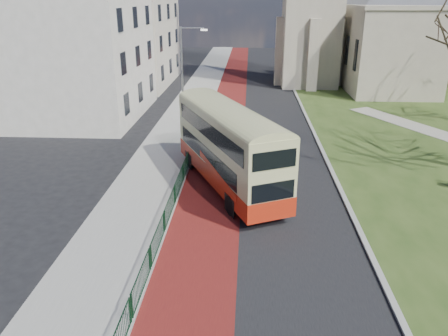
{
  "coord_description": "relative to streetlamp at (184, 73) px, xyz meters",
  "views": [
    {
      "loc": [
        0.81,
        -16.66,
        10.23
      ],
      "look_at": [
        -0.39,
        4.23,
        2.0
      ],
      "focal_mm": 35.0,
      "sensor_mm": 36.0,
      "label": 1
    }
  ],
  "objects": [
    {
      "name": "street_block_far",
      "position": [
        -9.65,
        20.0,
        1.17
      ],
      "size": [
        10.3,
        16.3,
        11.5
      ],
      "color": "beige",
      "rests_on": "ground"
    },
    {
      "name": "kerb_west",
      "position": [
        1.35,
        2.0,
        -4.53
      ],
      "size": [
        0.25,
        120.0,
        0.13
      ],
      "primitive_type": "cube",
      "color": "#999993",
      "rests_on": "ground"
    },
    {
      "name": "pavement_west",
      "position": [
        -0.65,
        2.0,
        -4.53
      ],
      "size": [
        4.0,
        120.0,
        0.12
      ],
      "primitive_type": "cube",
      "color": "gray",
      "rests_on": "ground"
    },
    {
      "name": "road_carriageway",
      "position": [
        5.85,
        2.0,
        -4.59
      ],
      "size": [
        9.0,
        120.0,
        0.01
      ],
      "primitive_type": "cube",
      "color": "black",
      "rests_on": "ground"
    },
    {
      "name": "bus_lane",
      "position": [
        3.15,
        2.0,
        -4.59
      ],
      "size": [
        3.4,
        120.0,
        0.01
      ],
      "primitive_type": "cube",
      "color": "#591414",
      "rests_on": "ground"
    },
    {
      "name": "bus",
      "position": [
        4.08,
        -11.61,
        -1.99
      ],
      "size": [
        6.83,
        10.96,
        4.56
      ],
      "rotation": [
        0.0,
        0.0,
        0.43
      ],
      "color": "#B62610",
      "rests_on": "ground"
    },
    {
      "name": "street_block_near",
      "position": [
        -9.65,
        4.0,
        1.92
      ],
      "size": [
        10.3,
        14.3,
        13.0
      ],
      "color": "beige",
      "rests_on": "ground"
    },
    {
      "name": "kerb_east",
      "position": [
        10.45,
        4.0,
        -4.53
      ],
      "size": [
        0.25,
        80.0,
        0.13
      ],
      "primitive_type": "cube",
      "color": "#999993",
      "rests_on": "ground"
    },
    {
      "name": "ground",
      "position": [
        4.35,
        -18.0,
        -4.59
      ],
      "size": [
        160.0,
        160.0,
        0.0
      ],
      "primitive_type": "plane",
      "color": "black",
      "rests_on": "ground"
    },
    {
      "name": "streetlamp",
      "position": [
        0.0,
        0.0,
        0.0
      ],
      "size": [
        2.13,
        0.18,
        8.0
      ],
      "color": "gray",
      "rests_on": "pavement_west"
    },
    {
      "name": "pedestrian_railing",
      "position": [
        1.4,
        -14.0,
        -4.04
      ],
      "size": [
        0.07,
        24.0,
        1.12
      ],
      "color": "#0B3219",
      "rests_on": "ground"
    }
  ]
}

